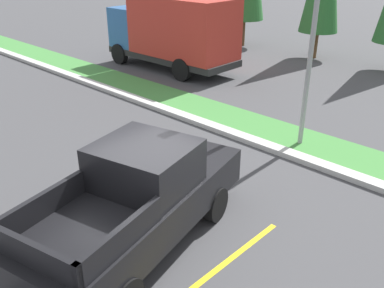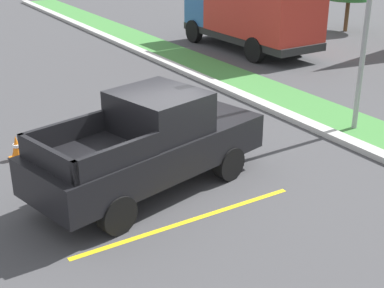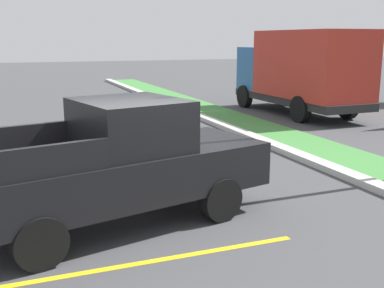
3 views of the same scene
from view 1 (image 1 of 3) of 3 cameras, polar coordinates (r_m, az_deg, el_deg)
The scene contains 8 objects.
ground_plane at distance 8.74m, azimuth -4.74°, elevation -12.46°, with size 120.00×120.00×0.00m, color #424244.
parking_line_near at distance 9.58m, azimuth -13.16°, elevation -9.34°, with size 0.12×4.80×0.01m, color yellow.
parking_line_far at distance 7.68m, azimuth 0.69°, elevation -18.78°, with size 0.12×4.80×0.01m, color yellow.
curb_strip at distance 12.06m, azimuth 13.19°, elevation -1.30°, with size 56.00×0.40×0.15m, color #B2B2AD.
grass_median at distance 12.96m, azimuth 15.72°, elevation 0.11°, with size 56.00×1.80×0.06m, color #42843D.
pickup_truck_main at distance 7.97m, azimuth -7.32°, elevation -7.62°, with size 3.06×5.52×2.10m.
cargo_truck_distant at distance 20.15m, azimuth -2.67°, elevation 15.30°, with size 6.83×2.56×3.40m.
street_light at distance 11.68m, azimuth 16.32°, elevation 17.48°, with size 0.24×1.49×6.79m.
Camera 1 is at (5.27, -4.49, 5.35)m, focal length 38.85 mm.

